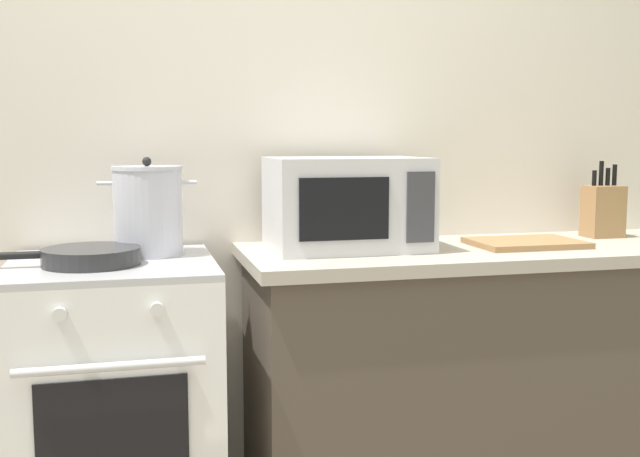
% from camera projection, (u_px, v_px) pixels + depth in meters
% --- Properties ---
extents(back_wall, '(4.40, 0.10, 2.50)m').
position_uv_depth(back_wall, '(299.00, 147.00, 2.68)').
color(back_wall, silver).
rests_on(back_wall, ground_plane).
extents(lower_cabinet_right, '(1.64, 0.56, 0.88)m').
position_uv_depth(lower_cabinet_right, '(491.00, 384.00, 2.58)').
color(lower_cabinet_right, '#4C4238').
rests_on(lower_cabinet_right, ground_plane).
extents(countertop_right, '(1.70, 0.60, 0.04)m').
position_uv_depth(countertop_right, '(495.00, 252.00, 2.53)').
color(countertop_right, '#ADA393').
rests_on(countertop_right, lower_cabinet_right).
extents(stove, '(0.60, 0.64, 0.92)m').
position_uv_depth(stove, '(116.00, 412.00, 2.26)').
color(stove, white).
rests_on(stove, ground_plane).
extents(stock_pot, '(0.30, 0.22, 0.30)m').
position_uv_depth(stock_pot, '(148.00, 211.00, 2.32)').
color(stock_pot, silver).
rests_on(stock_pot, stove).
extents(frying_pan, '(0.48, 0.28, 0.05)m').
position_uv_depth(frying_pan, '(89.00, 256.00, 2.14)').
color(frying_pan, '#28282B').
rests_on(frying_pan, stove).
extents(microwave, '(0.50, 0.37, 0.30)m').
position_uv_depth(microwave, '(347.00, 204.00, 2.44)').
color(microwave, silver).
rests_on(microwave, countertop_right).
extents(cutting_board, '(0.36, 0.26, 0.02)m').
position_uv_depth(cutting_board, '(526.00, 243.00, 2.53)').
color(cutting_board, '#997047').
rests_on(cutting_board, countertop_right).
extents(knife_block, '(0.13, 0.10, 0.28)m').
position_uv_depth(knife_block, '(603.00, 210.00, 2.75)').
color(knife_block, '#997047').
rests_on(knife_block, countertop_right).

